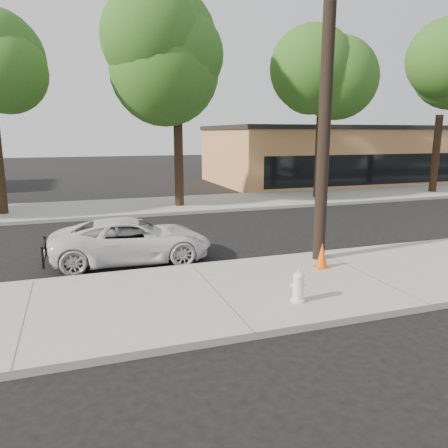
# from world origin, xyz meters

# --- Properties ---
(ground) EXTENTS (120.00, 120.00, 0.00)m
(ground) POSITION_xyz_m (0.00, 0.00, 0.00)
(ground) COLOR black
(ground) RESTS_ON ground
(near_sidewalk) EXTENTS (90.00, 4.40, 0.15)m
(near_sidewalk) POSITION_xyz_m (0.00, -4.30, 0.07)
(near_sidewalk) COLOR gray
(near_sidewalk) RESTS_ON ground
(far_sidewalk) EXTENTS (90.00, 5.00, 0.15)m
(far_sidewalk) POSITION_xyz_m (0.00, 8.50, 0.07)
(far_sidewalk) COLOR gray
(far_sidewalk) RESTS_ON ground
(curb_near) EXTENTS (90.00, 0.12, 0.16)m
(curb_near) POSITION_xyz_m (0.00, -2.10, 0.07)
(curb_near) COLOR #9E9B93
(curb_near) RESTS_ON ground
(building_main) EXTENTS (18.00, 10.00, 4.00)m
(building_main) POSITION_xyz_m (16.00, 16.00, 2.00)
(building_main) COLOR #B07049
(building_main) RESTS_ON ground
(utility_pole) EXTENTS (1.40, 0.34, 9.00)m
(utility_pole) POSITION_xyz_m (3.60, -2.70, 4.70)
(utility_pole) COLOR black
(utility_pole) RESTS_ON near_sidewalk
(tree_c) EXTENTS (4.96, 4.80, 9.55)m
(tree_c) POSITION_xyz_m (2.22, 7.64, 6.91)
(tree_c) COLOR black
(tree_c) RESTS_ON far_sidewalk
(tree_d) EXTENTS (4.50, 4.35, 8.75)m
(tree_d) POSITION_xyz_m (10.20, 7.95, 6.37)
(tree_d) COLOR black
(tree_d) RESTS_ON far_sidewalk
(tree_e) EXTENTS (4.80, 4.65, 9.25)m
(tree_e) POSITION_xyz_m (18.21, 7.74, 6.70)
(tree_e) COLOR black
(tree_e) RESTS_ON far_sidewalk
(police_cruiser) EXTENTS (4.67, 2.33, 1.27)m
(police_cruiser) POSITION_xyz_m (-1.42, -0.71, 0.63)
(police_cruiser) COLOR silver
(police_cruiser) RESTS_ON ground
(fire_hydrant) EXTENTS (0.35, 0.31, 0.65)m
(fire_hydrant) POSITION_xyz_m (1.47, -5.42, 0.46)
(fire_hydrant) COLOR white
(fire_hydrant) RESTS_ON near_sidewalk
(traffic_cone) EXTENTS (0.36, 0.36, 0.67)m
(traffic_cone) POSITION_xyz_m (3.23, -3.48, 0.48)
(traffic_cone) COLOR #F24B0C
(traffic_cone) RESTS_ON near_sidewalk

